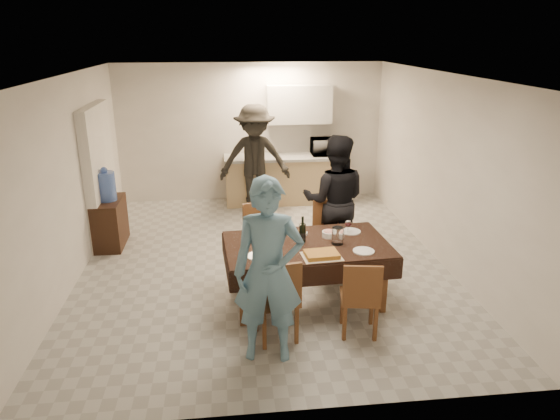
{
  "coord_description": "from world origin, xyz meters",
  "views": [
    {
      "loc": [
        -0.49,
        -6.46,
        3.08
      ],
      "look_at": [
        0.2,
        -0.3,
        0.89
      ],
      "focal_mm": 32.0,
      "sensor_mm": 36.0,
      "label": 1
    }
  ],
  "objects": [
    {
      "name": "wall_left",
      "position": [
        -2.5,
        0.0,
        1.3
      ],
      "size": [
        0.02,
        6.0,
        2.6
      ],
      "primitive_type": "cube",
      "color": "silver",
      "rests_on": "floor"
    },
    {
      "name": "water_pitcher",
      "position": [
        0.78,
        -1.17,
        0.85
      ],
      "size": [
        0.13,
        0.13,
        0.21
      ],
      "primitive_type": "cylinder",
      "color": "white",
      "rests_on": "dining_table"
    },
    {
      "name": "wine_glass_c",
      "position": [
        0.23,
        -0.82,
        0.84
      ],
      "size": [
        0.08,
        0.08,
        0.18
      ],
      "primitive_type": null,
      "color": "white",
      "rests_on": "dining_table"
    },
    {
      "name": "person_kitchen",
      "position": [
        0.03,
        2.23,
        0.97
      ],
      "size": [
        1.26,
        0.72,
        1.94
      ],
      "primitive_type": "imported",
      "color": "black",
      "rests_on": "floor"
    },
    {
      "name": "person_far",
      "position": [
        0.98,
        -0.07,
        0.92
      ],
      "size": [
        1.02,
        0.87,
        1.83
      ],
      "primitive_type": "imported",
      "rotation": [
        0.0,
        0.0,
        2.92
      ],
      "color": "black",
      "rests_on": "floor"
    },
    {
      "name": "salad_bowl",
      "position": [
        0.73,
        -0.94,
        0.78
      ],
      "size": [
        0.17,
        0.17,
        0.07
      ],
      "primitive_type": "cylinder",
      "color": "white",
      "rests_on": "dining_table"
    },
    {
      "name": "console",
      "position": [
        -2.28,
        0.89,
        0.36
      ],
      "size": [
        0.39,
        0.79,
        0.73
      ],
      "primitive_type": "cube",
      "color": "#321A10",
      "rests_on": "floor"
    },
    {
      "name": "chair_near_left",
      "position": [
        -0.02,
        -1.96,
        0.58
      ],
      "size": [
        0.5,
        0.5,
        0.51
      ],
      "rotation": [
        0.0,
        0.0,
        0.19
      ],
      "color": "brown",
      "rests_on": "floor"
    },
    {
      "name": "wall_front",
      "position": [
        0.0,
        -3.0,
        1.3
      ],
      "size": [
        5.0,
        0.02,
        2.6
      ],
      "primitive_type": "cube",
      "color": "silver",
      "rests_on": "floor"
    },
    {
      "name": "plate_near_left",
      "position": [
        -0.17,
        -1.42,
        0.76
      ],
      "size": [
        0.25,
        0.25,
        0.01
      ],
      "primitive_type": "cylinder",
      "color": "white",
      "rests_on": "dining_table"
    },
    {
      "name": "wall_back",
      "position": [
        0.0,
        3.0,
        1.3
      ],
      "size": [
        5.0,
        0.02,
        2.6
      ],
      "primitive_type": "cube",
      "color": "silver",
      "rests_on": "floor"
    },
    {
      "name": "mushroom_dish",
      "position": [
        0.38,
        -0.84,
        0.77
      ],
      "size": [
        0.18,
        0.18,
        0.03
      ],
      "primitive_type": "cylinder",
      "color": "white",
      "rests_on": "dining_table"
    },
    {
      "name": "chair_near_right",
      "position": [
        0.88,
        -1.95,
        0.54
      ],
      "size": [
        0.46,
        0.46,
        0.48
      ],
      "rotation": [
        0.0,
        0.0,
        -0.16
      ],
      "color": "brown",
      "rests_on": "floor"
    },
    {
      "name": "kitchen_worktop",
      "position": [
        0.6,
        2.68,
        0.89
      ],
      "size": [
        2.24,
        0.64,
        0.05
      ],
      "primitive_type": "cube",
      "color": "#A9AAA5",
      "rests_on": "kitchen_base_cabinet"
    },
    {
      "name": "chair_far_right",
      "position": [
        0.88,
        -0.46,
        0.59
      ],
      "size": [
        0.44,
        0.44,
        0.52
      ],
      "rotation": [
        0.0,
        0.0,
        3.13
      ],
      "color": "brown",
      "rests_on": "floor"
    },
    {
      "name": "stub_partition",
      "position": [
        -2.42,
        1.2,
        1.05
      ],
      "size": [
        0.15,
        1.4,
        2.1
      ],
      "primitive_type": "cube",
      "color": "silver",
      "rests_on": "floor"
    },
    {
      "name": "kitchen_base_cabinet",
      "position": [
        0.6,
        2.68,
        0.43
      ],
      "size": [
        2.2,
        0.6,
        0.86
      ],
      "primitive_type": "cube",
      "color": "tan",
      "rests_on": "floor"
    },
    {
      "name": "savoury_tart",
      "position": [
        0.53,
        -1.5,
        0.78
      ],
      "size": [
        0.45,
        0.36,
        0.05
      ],
      "primitive_type": "cube",
      "rotation": [
        0.0,
        0.0,
        0.09
      ],
      "color": "#C58539",
      "rests_on": "dining_table"
    },
    {
      "name": "plate_near_right",
      "position": [
        1.03,
        -1.42,
        0.76
      ],
      "size": [
        0.24,
        0.24,
        0.01
      ],
      "primitive_type": "cylinder",
      "color": "white",
      "rests_on": "dining_table"
    },
    {
      "name": "wine_bottle",
      "position": [
        0.38,
        -1.07,
        0.91
      ],
      "size": [
        0.08,
        0.08,
        0.32
      ],
      "primitive_type": null,
      "color": "black",
      "rests_on": "dining_table"
    },
    {
      "name": "water_jug",
      "position": [
        -2.28,
        0.89,
        0.94
      ],
      "size": [
        0.29,
        0.29,
        0.43
      ],
      "primitive_type": "cylinder",
      "color": "#4D71CD",
      "rests_on": "console"
    },
    {
      "name": "wine_glass_b",
      "position": [
        0.98,
        -0.87,
        0.84
      ],
      "size": [
        0.08,
        0.08,
        0.18
      ],
      "primitive_type": null,
      "color": "white",
      "rests_on": "dining_table"
    },
    {
      "name": "chair_far_left",
      "position": [
        -0.02,
        -0.46,
        0.59
      ],
      "size": [
        0.55,
        0.56,
        0.53
      ],
      "rotation": [
        0.0,
        0.0,
        3.43
      ],
      "color": "brown",
      "rests_on": "floor"
    },
    {
      "name": "plate_far_right",
      "position": [
        1.03,
        -0.82,
        0.76
      ],
      "size": [
        0.25,
        0.25,
        0.01
      ],
      "primitive_type": "cylinder",
      "color": "white",
      "rests_on": "dining_table"
    },
    {
      "name": "microwave",
      "position": [
        1.42,
        2.68,
        1.07
      ],
      "size": [
        0.58,
        0.39,
        0.32
      ],
      "primitive_type": "imported",
      "rotation": [
        0.0,
        0.0,
        3.14
      ],
      "color": "silver",
      "rests_on": "kitchen_worktop"
    },
    {
      "name": "ceiling",
      "position": [
        0.0,
        0.0,
        2.6
      ],
      "size": [
        5.0,
        6.0,
        0.02
      ],
      "primitive_type": "cube",
      "color": "white",
      "rests_on": "wall_back"
    },
    {
      "name": "person_near",
      "position": [
        -0.12,
        -2.17,
        0.93
      ],
      "size": [
        0.73,
        0.52,
        1.86
      ],
      "primitive_type": "imported",
      "rotation": [
        0.0,
        0.0,
        -0.12
      ],
      "color": "#5E8AA6",
      "rests_on": "floor"
    },
    {
      "name": "wall_right",
      "position": [
        2.5,
        0.0,
        1.3
      ],
      "size": [
        0.02,
        6.0,
        2.6
      ],
      "primitive_type": "cube",
      "color": "silver",
      "rests_on": "floor"
    },
    {
      "name": "dining_table",
      "position": [
        0.43,
        -1.12,
        0.71
      ],
      "size": [
        1.99,
        1.24,
        0.75
      ],
      "rotation": [
        0.0,
        0.0,
        0.06
      ],
      "color": "black",
      "rests_on": "floor"
    },
    {
      "name": "upper_cabinet",
      "position": [
        0.9,
        2.82,
        1.85
      ],
      "size": [
        1.2,
        0.34,
        0.7
      ],
      "primitive_type": "cube",
      "color": "silver",
      "rests_on": "wall_back"
    },
    {
      "name": "plate_far_left",
      "position": [
        -0.17,
        -0.82,
        0.76
      ],
      "size": [
        0.27,
        0.27,
        0.02
      ],
      "primitive_type": "cylinder",
      "color": "white",
      "rests_on": "dining_table"
    },
    {
      "name": "floor",
      "position": [
        0.0,
        0.0,
        0.0
      ],
      "size": [
        5.0,
        6.0,
        0.02
      ],
      "primitive_type": "cube",
      "color": "#A7A8A3",
      "rests_on": "ground"
    },
    {
      "name": "wine_glass_a",
      "position": [
        -0.12,
        -1.37,
        0.85
      ],
      "size": [
        0.09,
        0.09,
        0.2
      ],
      "primitive_type": null,
      "color": "white",
      "rests_on": "dining_table"
    }
  ]
}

